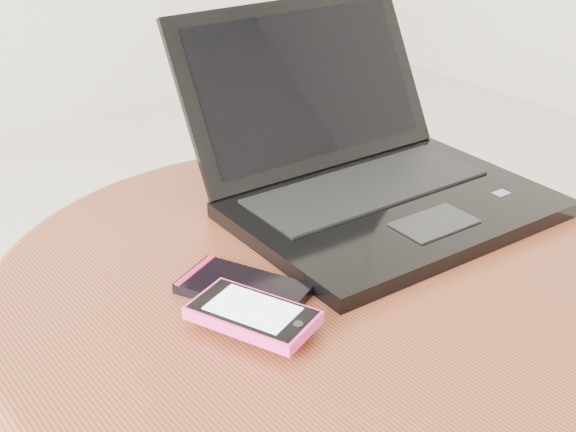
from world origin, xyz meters
TOP-DOWN VIEW (x-y plane):
  - table at (0.09, 0.05)m, footprint 0.66×0.66m
  - laptop at (0.24, 0.14)m, footprint 0.35×0.35m
  - phone_black at (0.01, 0.06)m, footprint 0.11×0.13m
  - phone_pink at (-0.01, 0.00)m, footprint 0.10×0.12m

SIDE VIEW (x-z plane):
  - table at x=0.09m, z-range 0.15..0.67m
  - phone_black at x=0.01m, z-range 0.52..0.53m
  - phone_pink at x=-0.01m, z-range 0.53..0.54m
  - laptop at x=0.24m, z-range 0.46..0.66m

